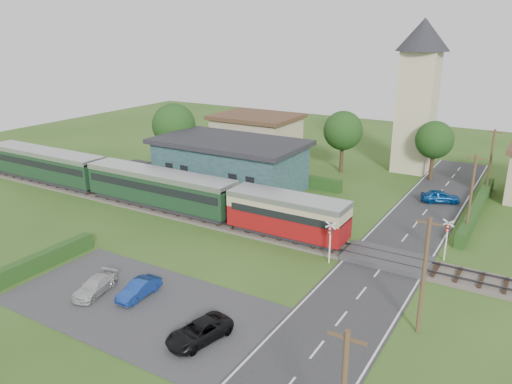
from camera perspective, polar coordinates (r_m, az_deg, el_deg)
The scene contains 29 objects.
ground at distance 40.49m, azimuth 0.15°, elevation -5.81°, with size 120.00×120.00×0.00m, color #2D4C19.
railway_track at distance 42.03m, azimuth 1.55°, elevation -4.71°, with size 76.00×3.20×0.49m.
road at distance 36.88m, azimuth 13.79°, elevation -8.87°, with size 6.00×70.00×0.05m, color #28282B.
car_park at distance 32.84m, azimuth -13.24°, elevation -12.39°, with size 17.00×9.00×0.08m, color #333335.
crossing_deck at distance 38.53m, azimuth 14.72°, elevation -7.39°, with size 6.20×3.40×0.45m, color #333335.
platform at distance 49.67m, azimuth -6.71°, elevation -1.00°, with size 30.00×3.00×0.45m, color gray.
equipment_hut at distance 54.28m, azimuth -13.50°, elevation 1.97°, with size 2.30×2.30×2.55m.
station_building at distance 53.43m, azimuth -3.03°, elevation 3.26°, with size 16.00×9.00×5.30m.
train at distance 50.03m, azimuth -13.69°, elevation 1.09°, with size 43.20×2.90×3.40m.
church_tower at distance 61.68m, azimuth 18.11°, elevation 11.55°, with size 6.00×6.00×17.60m.
house_west at distance 67.52m, azimuth 0.07°, elevation 6.56°, with size 10.80×8.80×5.50m.
hedge_carpark at distance 39.22m, azimuth -23.47°, elevation -7.30°, with size 0.80×9.00×1.20m, color #193814.
hedge_roadside at distance 50.56m, azimuth 23.94°, elevation -1.71°, with size 0.80×18.00×1.20m, color #193814.
hedge_station at distance 57.63m, azimuth -0.50°, elevation 2.30°, with size 22.00×0.80×1.30m, color #193814.
tree_a at distance 61.09m, azimuth -9.37°, elevation 7.54°, with size 5.20×5.20×8.00m.
tree_b at distance 59.73m, azimuth 9.91°, elevation 6.91°, with size 4.60×4.60×7.34m.
tree_c at distance 59.00m, azimuth 19.72°, elevation 5.61°, with size 4.20×4.20×6.78m.
utility_pole_b at distance 29.19m, azimuth 18.62°, elevation -8.99°, with size 1.40×0.22×7.00m.
utility_pole_c at distance 43.96m, azimuth 23.36°, elevation -0.33°, with size 1.40×0.22×7.00m.
utility_pole_d at distance 55.48m, azimuth 25.20°, elevation 3.08°, with size 1.40×0.22×7.00m.
crossing_signal_near at distance 36.69m, azimuth 8.48°, elevation -5.01°, with size 0.84×0.28×3.28m.
crossing_signal_far at distance 39.27m, azimuth 21.00°, elevation -4.49°, with size 0.84×0.28×3.28m.
streetlamp_west at distance 67.33m, azimuth -7.29°, elevation 6.59°, with size 0.30×0.30×5.15m.
car_on_road at distance 52.46m, azimuth 20.32°, elevation -0.47°, with size 1.48×3.69×1.26m, color navy.
car_park_blue at distance 33.35m, azimuth -13.25°, elevation -10.74°, with size 1.14×3.28×1.08m, color navy.
car_park_silver at distance 34.53m, azimuth -17.93°, elevation -10.17°, with size 1.44×3.54×1.03m, color #BCBCBD.
car_park_dark at distance 28.65m, azimuth -6.52°, elevation -15.57°, with size 1.82×3.94×1.09m, color black.
pedestrian_near at distance 45.37m, azimuth -0.22°, elevation -1.27°, with size 0.65×0.42×1.77m, color gray.
pedestrian_far at distance 53.22m, azimuth -12.11°, elevation 1.38°, with size 0.94×0.74×1.94m, color gray.
Camera 1 is at (18.90, -31.76, 16.54)m, focal length 35.00 mm.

